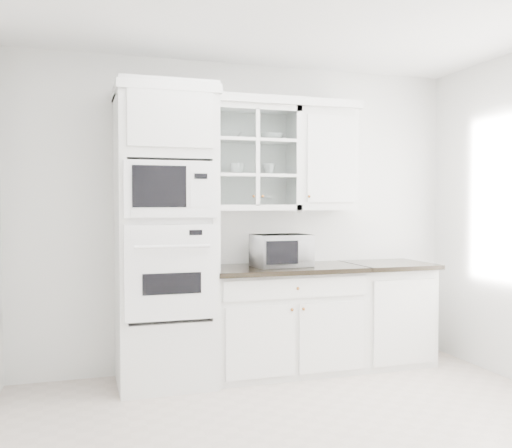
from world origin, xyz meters
name	(u,v)px	position (x,y,z in m)	size (l,w,h in m)	color
ground	(323,441)	(0.00, 0.00, 0.01)	(4.00, 3.50, 0.01)	#BEAFA2
room_shell	(298,156)	(0.00, 0.43, 1.78)	(4.00, 3.50, 2.70)	white
oven_column	(165,236)	(-0.75, 1.42, 1.20)	(0.76, 0.68, 2.40)	white
base_cabinet_run	(284,319)	(0.28, 1.45, 0.46)	(1.32, 0.67, 0.92)	white
extra_base_cabinet	(386,312)	(1.28, 1.45, 0.46)	(0.72, 0.67, 0.92)	white
upper_cabinet_glass	(252,159)	(0.03, 1.58, 1.85)	(0.80, 0.33, 0.90)	white
upper_cabinet_solid	(323,160)	(0.71, 1.58, 1.85)	(0.55, 0.33, 0.90)	white
crown_molding	(241,101)	(-0.07, 1.56, 2.33)	(2.14, 0.38, 0.07)	white
countertop_microwave	(281,250)	(0.24, 1.43, 1.06)	(0.47, 0.39, 0.28)	white
bowl_a	(227,136)	(-0.19, 1.60, 2.04)	(0.24, 0.24, 0.06)	white
bowl_b	(272,137)	(0.22, 1.59, 2.04)	(0.20, 0.20, 0.06)	white
cup_a	(237,169)	(-0.11, 1.58, 1.76)	(0.12, 0.12, 0.10)	white
cup_b	(269,169)	(0.20, 1.60, 1.76)	(0.11, 0.11, 0.10)	white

